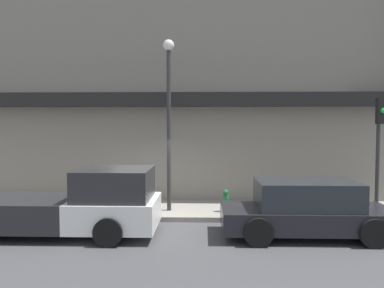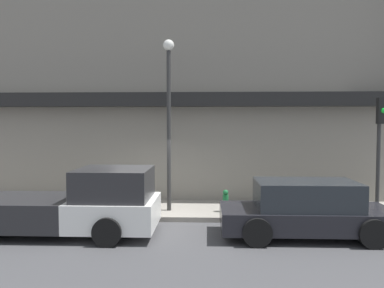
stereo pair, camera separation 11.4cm
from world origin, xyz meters
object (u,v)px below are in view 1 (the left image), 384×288
Objects in this scene: street_lamp at (169,105)px; fire_hydrant at (226,201)px; pickup_truck at (68,205)px; traffic_light at (380,135)px; parked_car at (306,209)px.

fire_hydrant is at bearing -3.82° from street_lamp.
pickup_truck is 1.56× the size of traffic_light.
traffic_light reaches higher than parked_car.
pickup_truck is 1.02× the size of street_lamp.
fire_hydrant is 0.20× the size of traffic_light.
pickup_truck is 4.45m from street_lamp.
pickup_truck is at bearing 178.11° from parked_car.
fire_hydrant is 5.22m from traffic_light.
parked_car is 1.23× the size of traffic_light.
street_lamp is (2.56, 2.27, 2.85)m from pickup_truck.
parked_car is at bearing -46.67° from fire_hydrant.
traffic_light is at bearing -4.18° from street_lamp.
fire_hydrant is at bearing 175.68° from traffic_light.
parked_car is 6.26× the size of fire_hydrant.
traffic_light is (2.71, 1.79, 1.94)m from parked_car.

